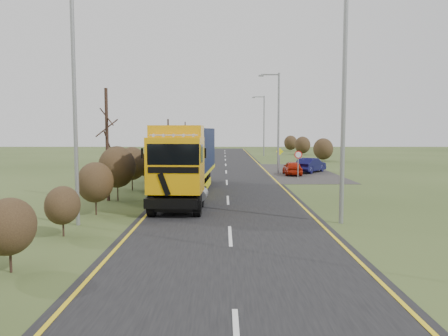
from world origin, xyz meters
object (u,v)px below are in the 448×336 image
lorry (187,156)px  car_red_hatchback (292,168)px  streetlight_near (341,84)px  speed_sign (298,159)px  car_blue_sedan (311,165)px

lorry → car_red_hatchback: (8.02, 11.28, -1.70)m
streetlight_near → speed_sign: size_ratio=4.62×
streetlight_near → speed_sign: streetlight_near is taller
car_blue_sedan → speed_sign: size_ratio=1.81×
lorry → car_blue_sedan: bearing=56.4°
car_red_hatchback → car_blue_sedan: bearing=-130.9°
lorry → speed_sign: bearing=49.3°
streetlight_near → car_red_hatchback: bearing=86.5°
streetlight_near → speed_sign: bearing=86.0°
car_red_hatchback → speed_sign: bearing=90.9°
lorry → speed_sign: size_ratio=6.61×
speed_sign → car_red_hatchback: bearing=89.6°
car_red_hatchback → streetlight_near: 19.89m
car_red_hatchback → streetlight_near: size_ratio=0.34×
streetlight_near → car_blue_sedan: bearing=81.7°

